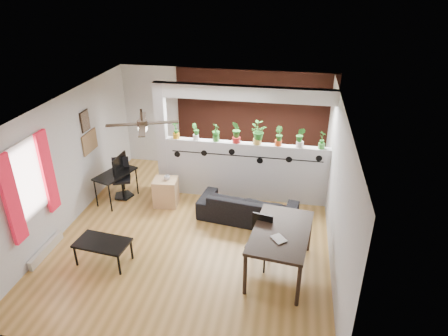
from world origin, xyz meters
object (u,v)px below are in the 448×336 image
at_px(potted_plant_7, 322,139).
at_px(coffee_table, 102,244).
at_px(ceiling_fan, 142,125).
at_px(potted_plant_2, 216,132).
at_px(potted_plant_1, 196,131).
at_px(potted_plant_6, 300,137).
at_px(folding_chair, 260,236).
at_px(sofa, 248,207).
at_px(cube_shelf, 166,192).
at_px(potted_plant_5, 279,136).
at_px(office_chair, 122,180).
at_px(computer_desk, 115,176).
at_px(potted_plant_0, 176,129).
at_px(cup, 167,178).
at_px(potted_plant_3, 237,131).
at_px(potted_plant_4, 257,133).
at_px(dining_table, 281,235).

relative_size(potted_plant_7, coffee_table, 0.40).
distance_m(ceiling_fan, potted_plant_2, 2.16).
xyz_separation_m(potted_plant_1, potted_plant_6, (2.26, 0.00, 0.03)).
bearing_deg(potted_plant_1, coffee_table, -111.06).
relative_size(potted_plant_2, folding_chair, 0.41).
height_order(ceiling_fan, potted_plant_1, ceiling_fan).
bearing_deg(potted_plant_6, potted_plant_1, -180.00).
bearing_deg(sofa, cube_shelf, -0.24).
xyz_separation_m(potted_plant_1, potted_plant_5, (1.81, -0.00, 0.02)).
bearing_deg(office_chair, potted_plant_5, 7.46).
height_order(computer_desk, office_chair, office_chair).
xyz_separation_m(potted_plant_0, potted_plant_1, (0.45, -0.00, -0.02)).
bearing_deg(folding_chair, potted_plant_2, 119.02).
bearing_deg(computer_desk, folding_chair, -24.87).
relative_size(computer_desk, office_chair, 1.16).
height_order(cup, folding_chair, folding_chair).
bearing_deg(potted_plant_0, potted_plant_6, 0.00).
relative_size(potted_plant_0, potted_plant_2, 1.06).
relative_size(sofa, office_chair, 2.12).
xyz_separation_m(ceiling_fan, cup, (-0.04, 1.17, -1.64)).
relative_size(ceiling_fan, coffee_table, 1.21).
bearing_deg(potted_plant_1, potted_plant_7, 0.00).
relative_size(potted_plant_3, folding_chair, 0.50).
xyz_separation_m(potted_plant_2, potted_plant_6, (1.81, 0.00, 0.02)).
bearing_deg(potted_plant_4, potted_plant_6, 0.00).
xyz_separation_m(potted_plant_5, potted_plant_7, (0.90, 0.00, -0.01)).
xyz_separation_m(potted_plant_2, coffee_table, (-1.50, -2.72, -1.17)).
height_order(potted_plant_0, folding_chair, potted_plant_0).
height_order(potted_plant_0, dining_table, potted_plant_0).
height_order(potted_plant_2, potted_plant_3, potted_plant_3).
xyz_separation_m(potted_plant_4, coffee_table, (-2.40, -2.72, -1.21)).
xyz_separation_m(cup, coffee_table, (-0.54, -2.09, -0.28)).
bearing_deg(cup, ceiling_fan, -88.02).
bearing_deg(potted_plant_2, potted_plant_5, -0.00).
distance_m(cube_shelf, computer_desk, 1.18).
bearing_deg(potted_plant_7, office_chair, -174.08).
relative_size(cube_shelf, folding_chair, 0.65).
bearing_deg(potted_plant_7, sofa, -148.06).
height_order(ceiling_fan, folding_chair, ceiling_fan).
xyz_separation_m(potted_plant_3, potted_plant_6, (1.35, 0.00, -0.02)).
relative_size(potted_plant_0, office_chair, 0.46).
xyz_separation_m(potted_plant_4, potted_plant_7, (1.35, 0.00, -0.04)).
distance_m(potted_plant_3, sofa, 1.64).
xyz_separation_m(potted_plant_2, sofa, (0.84, -0.88, -1.28)).
bearing_deg(coffee_table, computer_desk, 107.52).
relative_size(potted_plant_6, potted_plant_7, 1.10).
bearing_deg(folding_chair, potted_plant_0, 133.90).
bearing_deg(potted_plant_4, potted_plant_3, 180.00).
bearing_deg(sofa, office_chair, -0.68).
relative_size(cube_shelf, office_chair, 0.68).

